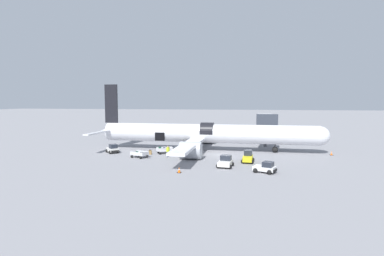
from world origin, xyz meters
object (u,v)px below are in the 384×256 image
baggage_tug_lead (265,168)px  ground_crew_loader_b (187,149)px  baggage_tug_rear (248,157)px  baggage_cart_queued (140,155)px  baggage_tug_spare (225,162)px  baggage_cart_loading (165,150)px  ground_crew_loader_a (182,151)px  ground_crew_supervisor (168,151)px  ground_crew_driver (190,147)px  baggage_tug_mid (113,149)px  suitcase_on_tarmac_upright (173,154)px  suitcase_on_tarmac_spare (150,152)px  airplane (204,134)px

baggage_tug_lead → ground_crew_loader_b: (-11.53, 9.50, 0.35)m
baggage_tug_rear → baggage_cart_queued: 15.88m
baggage_tug_lead → baggage_tug_rear: size_ratio=1.10×
baggage_tug_rear → baggage_tug_spare: (-2.80, -3.46, -0.05)m
baggage_cart_loading → ground_crew_loader_a: 3.94m
ground_crew_loader_a → ground_crew_supervisor: bearing=-162.0°
ground_crew_supervisor → ground_crew_loader_a: bearing=18.0°
baggage_tug_lead → ground_crew_driver: size_ratio=1.71×
baggage_cart_queued → ground_crew_loader_b: size_ratio=1.94×
baggage_tug_mid → suitcase_on_tarmac_upright: baggage_tug_mid is taller
baggage_tug_mid → baggage_cart_loading: size_ratio=0.78×
ground_crew_loader_a → suitcase_on_tarmac_spare: ground_crew_loader_a is taller
baggage_cart_queued → suitcase_on_tarmac_spare: (0.68, 2.74, -0.11)m
airplane → ground_crew_supervisor: (-4.42, -7.04, -1.91)m
baggage_tug_rear → ground_crew_loader_a: (-9.84, 2.47, 0.22)m
baggage_tug_spare → baggage_cart_queued: baggage_tug_spare is taller
baggage_cart_queued → ground_crew_loader_a: ground_crew_loader_a is taller
airplane → baggage_tug_mid: bearing=-159.0°
baggage_tug_rear → ground_crew_driver: bearing=147.6°
airplane → suitcase_on_tarmac_upright: 7.50m
baggage_cart_queued → ground_crew_driver: size_ratio=2.01×
airplane → ground_crew_supervisor: 8.53m
baggage_tug_lead → suitcase_on_tarmac_upright: 15.95m
baggage_tug_spare → baggage_cart_loading: 13.10m
baggage_tug_rear → baggage_tug_lead: bearing=-69.6°
airplane → suitcase_on_tarmac_spare: 9.86m
baggage_tug_lead → ground_crew_supervisor: size_ratio=1.73×
baggage_tug_rear → suitcase_on_tarmac_upright: size_ratio=4.01×
baggage_tug_mid → ground_crew_loader_b: (12.24, 0.50, 0.31)m
baggage_tug_lead → baggage_tug_rear: bearing=110.4°
baggage_tug_mid → baggage_cart_loading: 8.60m
baggage_tug_spare → ground_crew_supervisor: 10.52m
baggage_tug_mid → baggage_tug_rear: (21.68, -3.39, 0.07)m
baggage_tug_lead → ground_crew_loader_b: size_ratio=1.65×
airplane → baggage_tug_rear: bearing=-49.7°
baggage_cart_queued → baggage_tug_mid: bearing=153.1°
baggage_tug_lead → baggage_tug_mid: size_ratio=1.10×
baggage_tug_lead → ground_crew_supervisor: (-14.00, 7.41, 0.31)m
airplane → ground_crew_driver: size_ratio=23.30×
baggage_cart_loading → ground_crew_loader_b: (3.72, -0.66, 0.41)m
baggage_tug_rear → ground_crew_driver: (-9.35, 5.94, 0.20)m
baggage_cart_loading → baggage_cart_queued: (-2.71, -4.11, -0.08)m
ground_crew_loader_a → baggage_tug_mid: bearing=175.6°
airplane → baggage_cart_queued: size_ratio=11.59×
baggage_tug_spare → ground_crew_loader_b: bearing=132.1°
baggage_tug_mid → ground_crew_driver: ground_crew_driver is taller
baggage_cart_queued → baggage_tug_rear: bearing=-1.6°
baggage_tug_spare → ground_crew_loader_a: bearing=139.9°
baggage_cart_queued → ground_crew_supervisor: ground_crew_supervisor is taller
airplane → baggage_tug_rear: 11.77m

